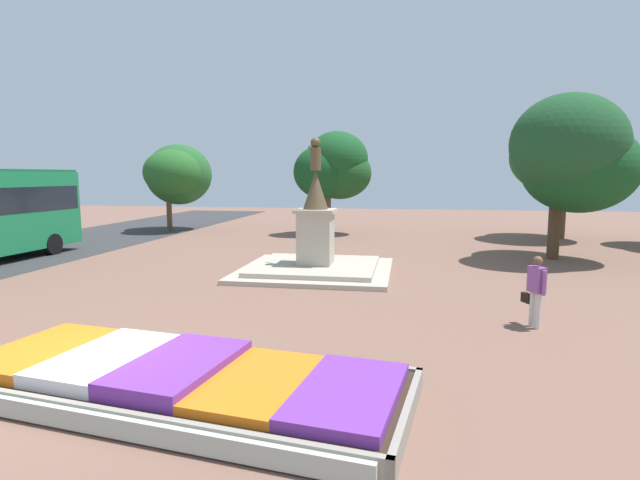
# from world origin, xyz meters

# --- Properties ---
(ground_plane) EXTENTS (86.46, 86.46, 0.00)m
(ground_plane) POSITION_xyz_m (0.00, 0.00, 0.00)
(ground_plane) COLOR brown
(flower_planter) EXTENTS (7.39, 3.75, 0.56)m
(flower_planter) POSITION_xyz_m (1.75, -0.23, 0.23)
(flower_planter) COLOR #38281C
(flower_planter) RESTS_ON ground_plane
(statue_monument) EXTENTS (5.16, 5.16, 4.62)m
(statue_monument) POSITION_xyz_m (2.12, 9.76, 0.73)
(statue_monument) COLOR #B4AA96
(statue_monument) RESTS_ON ground_plane
(pedestrian_with_handbag) EXTENTS (0.41, 0.69, 1.61)m
(pedestrian_with_handbag) POSITION_xyz_m (8.04, 4.37, 0.90)
(pedestrian_with_handbag) COLOR beige
(pedestrian_with_handbag) RESTS_ON ground_plane
(park_tree_behind_statue) EXTENTS (4.32, 3.78, 5.81)m
(park_tree_behind_statue) POSITION_xyz_m (1.11, 20.99, 3.78)
(park_tree_behind_statue) COLOR brown
(park_tree_behind_statue) RESTS_ON ground_plane
(park_tree_far_right) EXTENTS (4.86, 5.55, 6.41)m
(park_tree_far_right) POSITION_xyz_m (11.41, 13.84, 4.12)
(park_tree_far_right) COLOR #4C3823
(park_tree_far_right) RESTS_ON ground_plane
(park_tree_street_side) EXTENTS (4.83, 5.67, 6.22)m
(park_tree_street_side) POSITION_xyz_m (13.00, 21.01, 4.29)
(park_tree_street_side) COLOR brown
(park_tree_street_side) RESTS_ON ground_plane
(park_tree_mid_canopy) EXTENTS (4.03, 4.81, 5.23)m
(park_tree_mid_canopy) POSITION_xyz_m (-8.63, 21.50, 3.47)
(park_tree_mid_canopy) COLOR brown
(park_tree_mid_canopy) RESTS_ON ground_plane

